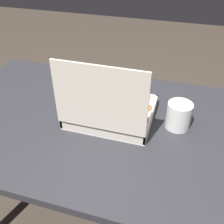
{
  "coord_description": "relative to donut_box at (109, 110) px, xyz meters",
  "views": [
    {
      "loc": [
        -0.31,
        0.77,
        1.4
      ],
      "look_at": [
        -0.06,
        -0.04,
        0.79
      ],
      "focal_mm": 42.0,
      "sensor_mm": 36.0,
      "label": 1
    }
  ],
  "objects": [
    {
      "name": "coffee_mug",
      "position": [
        -0.26,
        -0.05,
        -0.01
      ],
      "size": [
        0.09,
        0.09,
        0.1
      ],
      "color": "white",
      "rests_on": "dining_table"
    },
    {
      "name": "dining_table",
      "position": [
        0.06,
        -0.0,
        -0.16
      ],
      "size": [
        1.27,
        0.8,
        0.77
      ],
      "color": "#2D2D33",
      "rests_on": "ground_plane"
    },
    {
      "name": "donut_box",
      "position": [
        0.0,
        0.0,
        0.0
      ],
      "size": [
        0.32,
        0.28,
        0.29
      ],
      "color": "white",
      "rests_on": "dining_table"
    }
  ]
}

